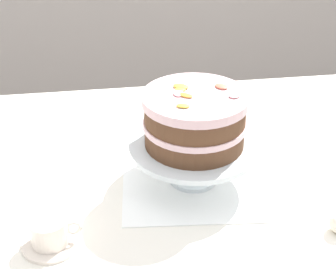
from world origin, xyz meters
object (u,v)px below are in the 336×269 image
object	(u,v)px
teacup	(50,234)
cake_stand	(194,150)
dining_table	(154,218)
layer_cake	(195,119)

from	to	relation	value
teacup	cake_stand	bearing A→B (deg)	28.89
dining_table	layer_cake	size ratio (longest dim) A/B	6.15
dining_table	cake_stand	size ratio (longest dim) A/B	4.83
cake_stand	teacup	xyz separation A→B (m)	(-0.31, -0.17, -0.06)
cake_stand	teacup	distance (m)	0.36
cake_stand	teacup	size ratio (longest dim) A/B	2.44
cake_stand	teacup	bearing A→B (deg)	-151.11
layer_cake	teacup	world-z (taller)	layer_cake
dining_table	teacup	bearing A→B (deg)	-143.59
dining_table	teacup	world-z (taller)	teacup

